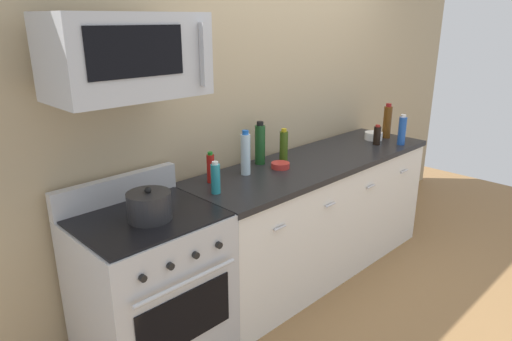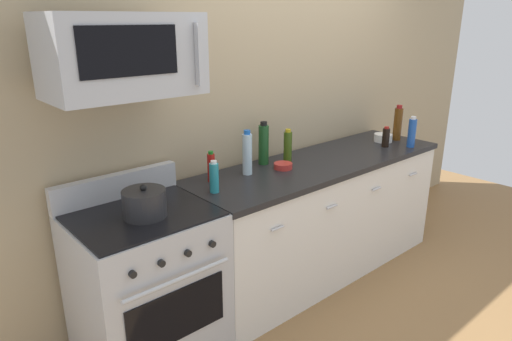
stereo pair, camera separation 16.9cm
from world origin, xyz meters
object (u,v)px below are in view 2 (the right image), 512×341
(bottle_soda_blue, at_px, (412,133))
(bowl_white_ceramic, at_px, (383,138))
(bottle_soy_sauce_dark, at_px, (386,137))
(bottle_wine_green, at_px, (264,144))
(bottle_olive_oil, at_px, (288,147))
(range_oven, at_px, (147,286))
(microwave, at_px, (123,55))
(stockpot, at_px, (145,203))
(bottle_wine_amber, at_px, (398,124))
(bottle_water_clear, at_px, (247,154))
(bottle_dish_soap, at_px, (214,177))
(bottle_hot_sauce_red, at_px, (211,167))
(bowl_red_small, at_px, (283,166))

(bottle_soda_blue, distance_m, bowl_white_ceramic, 0.26)
(bottle_soy_sauce_dark, bearing_deg, bottle_wine_green, 163.58)
(bottle_soda_blue, xyz_separation_m, bottle_olive_oil, (-1.05, 0.37, -0.00))
(bottle_soy_sauce_dark, bearing_deg, bowl_white_ceramic, 40.19)
(range_oven, xyz_separation_m, microwave, (0.00, 0.04, 1.28))
(bottle_soda_blue, relative_size, stockpot, 1.10)
(range_oven, bearing_deg, bowl_white_ceramic, 0.39)
(bottle_wine_amber, bearing_deg, bowl_white_ceramic, 162.74)
(bottle_water_clear, xyz_separation_m, stockpot, (-0.85, -0.18, -0.07))
(bowl_white_ceramic, bearing_deg, bottle_soy_sauce_dark, -139.81)
(range_oven, height_order, bowl_white_ceramic, range_oven)
(bottle_soy_sauce_dark, height_order, bowl_white_ceramic, bottle_soy_sauce_dark)
(bottle_wine_green, xyz_separation_m, bottle_wine_amber, (1.32, -0.25, -0.00))
(range_oven, bearing_deg, bottle_dish_soap, -0.62)
(range_oven, xyz_separation_m, bottle_hot_sauce_red, (0.59, 0.17, 0.55))
(bottle_olive_oil, xyz_separation_m, bottle_dish_soap, (-0.76, -0.14, -0.02))
(stockpot, bearing_deg, bottle_wine_amber, 0.63)
(bowl_red_small, bearing_deg, microwave, -179.88)
(bottle_wine_green, relative_size, stockpot, 1.35)
(bottle_wine_amber, bearing_deg, bottle_olive_oil, 172.02)
(bottle_soda_blue, distance_m, bottle_water_clear, 1.49)
(bottle_dish_soap, bearing_deg, bottle_water_clear, 19.31)
(bottle_dish_soap, relative_size, bowl_red_small, 1.53)
(bottle_soda_blue, relative_size, bottle_hot_sauce_red, 1.26)
(bottle_soy_sauce_dark, relative_size, bottle_water_clear, 0.55)
(bowl_red_small, xyz_separation_m, stockpot, (-1.12, -0.10, 0.05))
(bottle_hot_sauce_red, relative_size, bottle_water_clear, 0.66)
(bottle_water_clear, height_order, bowl_red_small, bottle_water_clear)
(microwave, xyz_separation_m, stockpot, (-0.00, -0.10, -0.75))
(bottle_wine_amber, relative_size, bowl_white_ceramic, 1.98)
(bottle_hot_sauce_red, height_order, bowl_white_ceramic, bottle_hot_sauce_red)
(range_oven, xyz_separation_m, bottle_dish_soap, (0.49, -0.01, 0.55))
(bottle_olive_oil, height_order, bowl_white_ceramic, bottle_olive_oil)
(bottle_hot_sauce_red, height_order, bowl_red_small, bottle_hot_sauce_red)
(bottle_soy_sauce_dark, bearing_deg, bottle_hot_sauce_red, 170.63)
(bottle_water_clear, bearing_deg, range_oven, -171.82)
(microwave, distance_m, bottle_hot_sauce_red, 0.95)
(range_oven, relative_size, microwave, 1.44)
(bottle_olive_oil, relative_size, bottle_wine_green, 0.80)
(bottle_wine_amber, xyz_separation_m, bowl_white_ceramic, (-0.14, 0.04, -0.11))
(bottle_soda_blue, relative_size, bottle_wine_green, 0.81)
(bottle_wine_amber, bearing_deg, bottle_hot_sauce_red, 173.97)
(bowl_white_ceramic, height_order, stockpot, stockpot)
(bottle_dish_soap, relative_size, stockpot, 0.86)
(bowl_red_small, bearing_deg, bowl_white_ceramic, -1.56)
(microwave, relative_size, bottle_soda_blue, 2.94)
(bottle_dish_soap, bearing_deg, range_oven, 179.38)
(stockpot, bearing_deg, bottle_water_clear, 11.65)
(bottle_hot_sauce_red, xyz_separation_m, bottle_water_clear, (0.27, -0.04, 0.05))
(range_oven, height_order, bowl_red_small, range_oven)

